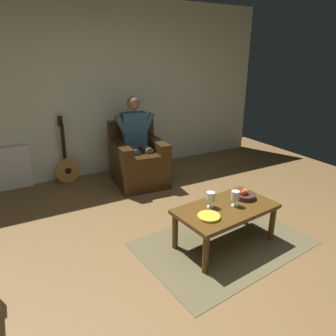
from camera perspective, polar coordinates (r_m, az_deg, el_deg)
The scene contains 12 objects.
ground_plane at distance 2.89m, azimuth 8.83°, elevation -19.48°, with size 7.21×7.21×0.00m, color brown.
wall_back at distance 4.98m, azimuth -12.53°, elevation 14.09°, with size 5.93×0.06×2.67m, color silver.
rug at distance 3.32m, azimuth 10.34°, elevation -13.64°, with size 1.72×1.16×0.01m, color brown.
armchair at distance 4.60m, azimuth -5.58°, elevation 1.19°, with size 0.77×0.87×0.92m.
person_seated at distance 4.53m, azimuth -5.86°, elevation 5.55°, with size 0.62×0.56×1.29m.
coffee_table at distance 3.14m, azimuth 10.75°, elevation -8.19°, with size 1.07×0.66×0.42m.
guitar at distance 4.88m, azimuth -18.35°, elevation -0.09°, with size 0.36×0.21×1.01m.
radiator at distance 4.92m, azimuth -27.17°, elevation -0.02°, with size 0.51×0.06×0.63m, color white.
wine_glass_near at distance 3.04m, azimuth 7.99°, elevation -5.44°, with size 0.08×0.08×0.16m.
wine_glass_far at distance 3.10m, azimuth 12.50°, elevation -5.14°, with size 0.08×0.08×0.16m.
fruit_bowl at distance 3.31m, azimuth 14.15°, elevation -4.95°, with size 0.22×0.22×0.11m.
decorative_dish at distance 2.89m, azimuth 7.66°, elevation -8.99°, with size 0.22×0.22×0.02m, color gold.
Camera 1 is at (1.43, 1.71, 1.85)m, focal length 32.54 mm.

